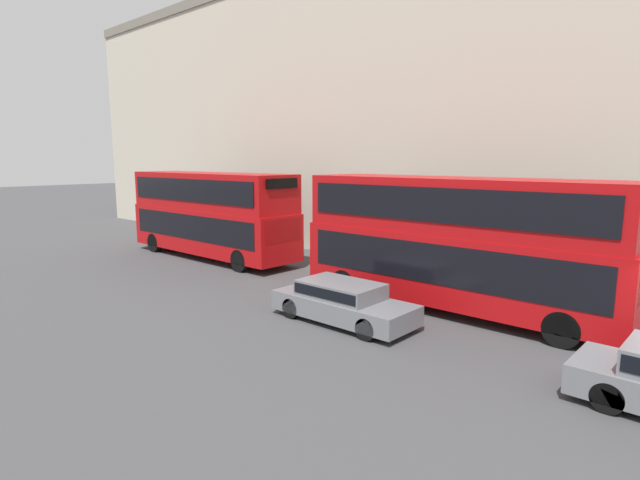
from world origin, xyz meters
The scene contains 4 objects.
bus_leading centered at (1.60, 6.51, 2.40)m, with size 2.59×10.59×4.35m.
bus_second_in_queue centered at (1.60, 19.78, 2.35)m, with size 2.59×10.40×4.26m.
car_hatchback centered at (-1.80, 8.46, 0.67)m, with size 1.77×4.55×1.25m.
pedestrian centered at (4.47, 3.25, 0.81)m, with size 0.36×0.36×1.75m.
Camera 1 is at (-13.17, -0.87, 4.95)m, focal length 28.00 mm.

